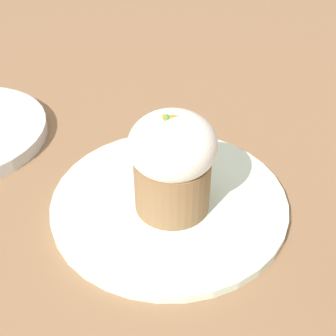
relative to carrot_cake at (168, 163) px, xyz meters
The scene contains 4 objects.
ground_plane 0.07m from the carrot_cake, 65.17° to the left, with size 4.00×4.00×0.00m, color #846042.
dessert_plate 0.07m from the carrot_cake, 65.17° to the left, with size 0.27×0.27×0.01m.
carrot_cake is the anchor object (origin of this frame).
spoon 0.06m from the carrot_cake, 82.61° to the left, with size 0.04×0.13×0.01m.
Camera 1 is at (-0.12, -0.37, 0.37)m, focal length 50.00 mm.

